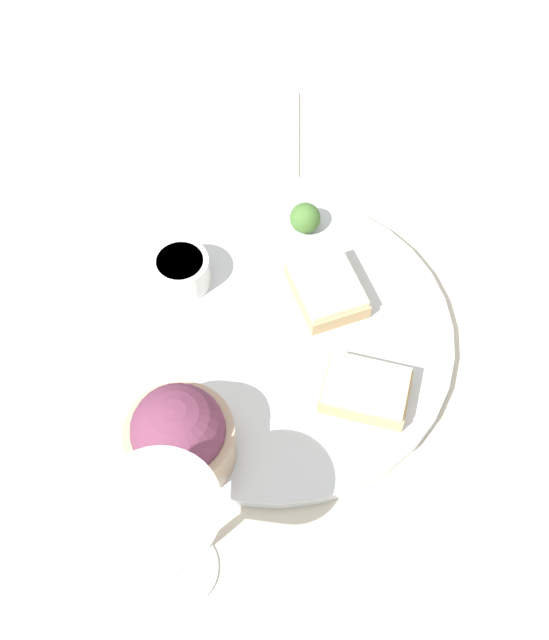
{
  "coord_description": "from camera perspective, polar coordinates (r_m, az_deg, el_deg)",
  "views": [
    {
      "loc": [
        0.22,
        -0.35,
        0.69
      ],
      "look_at": [
        0.0,
        0.0,
        0.03
      ],
      "focal_mm": 45.0,
      "sensor_mm": 36.0,
      "label": 1
    }
  ],
  "objects": [
    {
      "name": "salad_bowl",
      "position": [
        0.71,
        -6.84,
        -8.15
      ],
      "size": [
        0.1,
        0.1,
        0.09
      ],
      "color": "tan",
      "rests_on": "dinner_plate"
    },
    {
      "name": "dinner_plate",
      "position": [
        0.8,
        0.0,
        -1.03
      ],
      "size": [
        0.36,
        0.36,
        0.01
      ],
      "color": "silver",
      "rests_on": "ground_plane"
    },
    {
      "name": "wine_glass",
      "position": [
        0.62,
        -7.95,
        -14.37
      ],
      "size": [
        0.09,
        0.09,
        0.16
      ],
      "color": "silver",
      "rests_on": "ground_plane"
    },
    {
      "name": "cheese_toast_far",
      "position": [
        0.76,
        6.5,
        -4.97
      ],
      "size": [
        0.09,
        0.08,
        0.03
      ],
      "color": "tan",
      "rests_on": "dinner_plate"
    },
    {
      "name": "cheese_toast_near",
      "position": [
        0.81,
        3.75,
        2.23
      ],
      "size": [
        0.1,
        0.1,
        0.03
      ],
      "color": "tan",
      "rests_on": "dinner_plate"
    },
    {
      "name": "napkin",
      "position": [
        0.99,
        -3.0,
        13.25
      ],
      "size": [
        0.21,
        0.2,
        0.01
      ],
      "color": "beige",
      "rests_on": "ground_plane"
    },
    {
      "name": "garnish",
      "position": [
        0.86,
        2.19,
        7.26
      ],
      "size": [
        0.03,
        0.03,
        0.03
      ],
      "color": "#477533",
      "rests_on": "dinner_plate"
    },
    {
      "name": "ground_plane",
      "position": [
        0.81,
        0.0,
        -1.29
      ],
      "size": [
        4.0,
        4.0,
        0.0
      ],
      "primitive_type": "plane",
      "color": "beige"
    },
    {
      "name": "sauce_ramekin",
      "position": [
        0.82,
        -6.64,
        3.58
      ],
      "size": [
        0.06,
        0.06,
        0.04
      ],
      "color": "white",
      "rests_on": "dinner_plate"
    }
  ]
}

